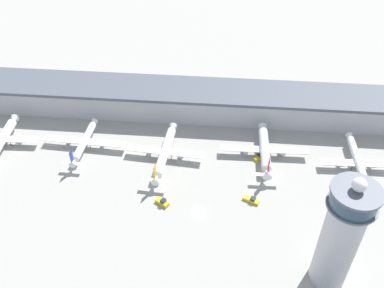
% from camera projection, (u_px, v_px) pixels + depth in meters
% --- Properties ---
extents(ground_plane, '(1000.00, 1000.00, 0.00)m').
position_uv_depth(ground_plane, '(199.00, 213.00, 178.85)').
color(ground_plane, '#9E9B93').
extents(terminal_building, '(250.71, 25.00, 15.50)m').
position_uv_depth(terminal_building, '(209.00, 102.00, 226.64)').
color(terminal_building, '#B2B2B7').
rests_on(terminal_building, ground).
extents(control_tower, '(15.84, 15.84, 50.23)m').
position_uv_depth(control_tower, '(341.00, 235.00, 140.48)').
color(control_tower, '#BCBCC1').
rests_on(control_tower, ground).
extents(airplane_gate_alpha, '(34.68, 35.08, 13.79)m').
position_uv_depth(airplane_gate_alpha, '(3.00, 139.00, 208.95)').
color(airplane_gate_alpha, white).
rests_on(airplane_gate_alpha, ground).
extents(airplane_gate_bravo, '(41.20, 33.83, 11.66)m').
position_uv_depth(airplane_gate_bravo, '(84.00, 142.00, 207.55)').
color(airplane_gate_bravo, white).
rests_on(airplane_gate_bravo, ground).
extents(airplane_gate_charlie, '(36.83, 40.86, 13.56)m').
position_uv_depth(airplane_gate_charlie, '(165.00, 152.00, 201.09)').
color(airplane_gate_charlie, white).
rests_on(airplane_gate_charlie, ground).
extents(airplane_gate_delta, '(42.00, 36.76, 14.04)m').
position_uv_depth(airplane_gate_delta, '(265.00, 150.00, 202.61)').
color(airplane_gate_delta, silver).
rests_on(airplane_gate_delta, ground).
extents(airplane_gate_echo, '(34.43, 42.41, 11.58)m').
position_uv_depth(airplane_gate_echo, '(359.00, 164.00, 195.56)').
color(airplane_gate_echo, silver).
rests_on(airplane_gate_echo, ground).
extents(service_truck_catering, '(7.57, 5.23, 2.41)m').
position_uv_depth(service_truck_catering, '(252.00, 200.00, 183.30)').
color(service_truck_catering, black).
rests_on(service_truck_catering, ground).
extents(service_truck_baggage, '(6.51, 5.43, 3.06)m').
position_uv_depth(service_truck_baggage, '(162.00, 202.00, 181.99)').
color(service_truck_baggage, black).
rests_on(service_truck_baggage, ground).
extents(service_truck_water, '(6.03, 6.10, 2.44)m').
position_uv_depth(service_truck_water, '(260.00, 157.00, 204.11)').
color(service_truck_water, black).
rests_on(service_truck_water, ground).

